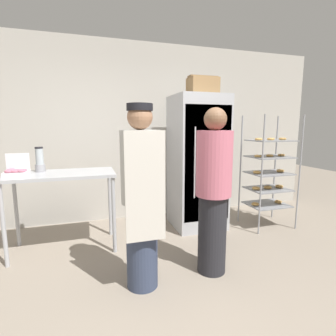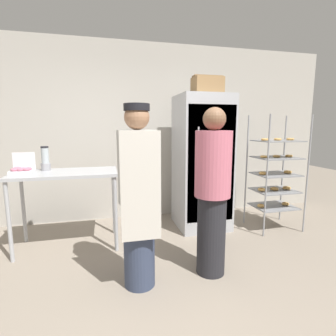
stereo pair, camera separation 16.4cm
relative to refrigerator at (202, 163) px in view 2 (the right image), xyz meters
name	(u,v)px [view 2 (the right image)]	position (x,y,z in m)	size (l,w,h in m)	color
ground_plane	(177,306)	(-0.82, -1.64, -0.95)	(14.00, 14.00, 0.00)	gray
back_wall	(138,133)	(-0.82, 0.69, 0.42)	(6.40, 0.12, 2.73)	#B7B2A8
refrigerator	(202,163)	(0.00, 0.00, 0.00)	(0.72, 0.75, 1.89)	#ADAFB5
baking_rack	(275,174)	(0.99, -0.32, -0.15)	(0.65, 0.53, 1.62)	#93969B
prep_counter	(66,181)	(-1.82, -0.26, -0.13)	(1.20, 0.61, 0.93)	#ADAFB5
donut_box	(22,170)	(-2.26, -0.33, 0.03)	(0.24, 0.20, 0.24)	white
blender_pitcher	(45,160)	(-2.06, -0.11, 0.12)	(0.11, 0.11, 0.30)	#99999E
cardboard_storage_box	(207,85)	(0.02, -0.10, 1.06)	(0.40, 0.27, 0.24)	#937047
person_baker	(138,195)	(-1.08, -1.26, -0.09)	(0.35, 0.37, 1.65)	#333D56
person_customer	(212,192)	(-0.36, -1.22, -0.11)	(0.35, 0.35, 1.64)	#232328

